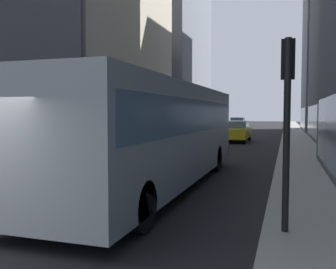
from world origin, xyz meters
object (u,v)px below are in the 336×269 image
at_px(transit_bus, 158,129).
at_px(car_yellow_taxi, 236,131).
at_px(traffic_light_near, 287,102).
at_px(car_white_van, 156,136).
at_px(car_grey_wagon, 238,124).

xyz_separation_m(transit_bus, car_yellow_taxi, (0.00, 18.21, -0.95)).
bearing_deg(transit_bus, traffic_light_near, -44.36).
relative_size(car_white_van, traffic_light_near, 1.32).
bearing_deg(car_grey_wagon, traffic_light_near, -81.74).
height_order(car_yellow_taxi, car_white_van, same).
bearing_deg(transit_bus, car_yellow_taxi, 90.00).
height_order(transit_bus, traffic_light_near, traffic_light_near).
distance_m(transit_bus, car_grey_wagon, 38.48).
height_order(transit_bus, car_white_van, transit_bus).
xyz_separation_m(car_yellow_taxi, car_white_van, (-4.00, -7.23, -0.00)).
xyz_separation_m(car_yellow_taxi, traffic_light_near, (3.70, -21.83, 1.61)).
height_order(car_yellow_taxi, car_grey_wagon, same).
bearing_deg(car_grey_wagon, transit_bus, -86.42).
distance_m(transit_bus, traffic_light_near, 5.22).
bearing_deg(car_grey_wagon, car_yellow_taxi, -83.22).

